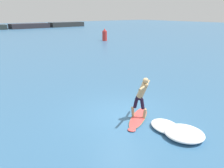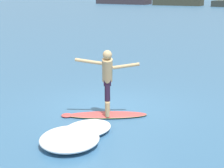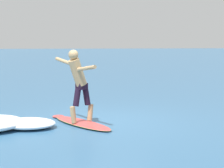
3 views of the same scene
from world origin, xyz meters
TOP-DOWN VIEW (x-y plane):
  - ground_plane at (0.00, 0.00)m, footprint 200.00×200.00m
  - surfboard at (0.25, -0.68)m, footprint 2.29×1.72m
  - surfer at (0.34, -0.74)m, footprint 1.51×1.00m
  - wave_foam_at_tail at (0.50, -1.98)m, footprint 1.25×1.51m
  - wave_foam_at_nose at (0.58, -2.81)m, footprint 1.88×1.94m

SIDE VIEW (x-z plane):
  - ground_plane at x=0.00m, z-range 0.00..0.00m
  - surfboard at x=0.25m, z-range -0.07..0.14m
  - wave_foam_at_tail at x=0.50m, z-range 0.00..0.23m
  - wave_foam_at_nose at x=0.58m, z-range 0.00..0.32m
  - surfer at x=0.34m, z-range 0.25..2.09m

